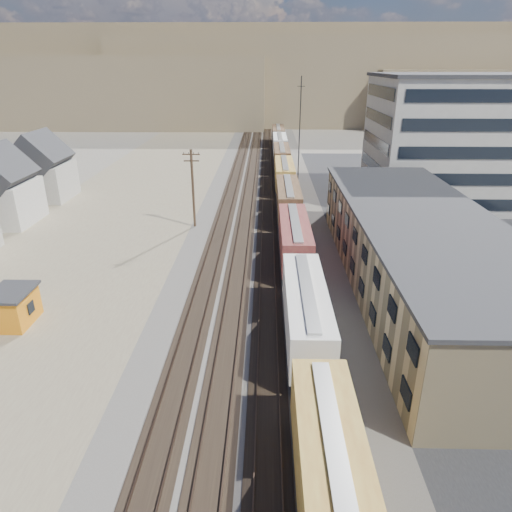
{
  "coord_description": "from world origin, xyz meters",
  "views": [
    {
      "loc": [
        0.77,
        -14.32,
        19.71
      ],
      "look_at": [
        -0.12,
        25.17,
        3.0
      ],
      "focal_mm": 32.0,
      "sensor_mm": 36.0,
      "label": 1
    }
  ],
  "objects_px": {
    "maintenance_shed": "(13,307)",
    "parked_car_blue": "(450,237)",
    "utility_pole_north": "(193,187)",
    "freight_train": "(286,185)"
  },
  "relations": [
    {
      "from": "maintenance_shed",
      "to": "parked_car_blue",
      "type": "bearing_deg",
      "value": 24.27
    },
    {
      "from": "utility_pole_north",
      "to": "parked_car_blue",
      "type": "height_order",
      "value": "utility_pole_north"
    },
    {
      "from": "freight_train",
      "to": "parked_car_blue",
      "type": "bearing_deg",
      "value": -41.44
    },
    {
      "from": "parked_car_blue",
      "to": "utility_pole_north",
      "type": "bearing_deg",
      "value": 119.28
    },
    {
      "from": "utility_pole_north",
      "to": "freight_train",
      "type": "bearing_deg",
      "value": 42.62
    },
    {
      "from": "freight_train",
      "to": "utility_pole_north",
      "type": "distance_m",
      "value": 16.9
    },
    {
      "from": "parked_car_blue",
      "to": "freight_train",
      "type": "bearing_deg",
      "value": 87.52
    },
    {
      "from": "freight_train",
      "to": "utility_pole_north",
      "type": "relative_size",
      "value": 11.97
    },
    {
      "from": "parked_car_blue",
      "to": "maintenance_shed",
      "type": "bearing_deg",
      "value": 153.23
    },
    {
      "from": "freight_train",
      "to": "parked_car_blue",
      "type": "distance_m",
      "value": 25.21
    }
  ]
}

